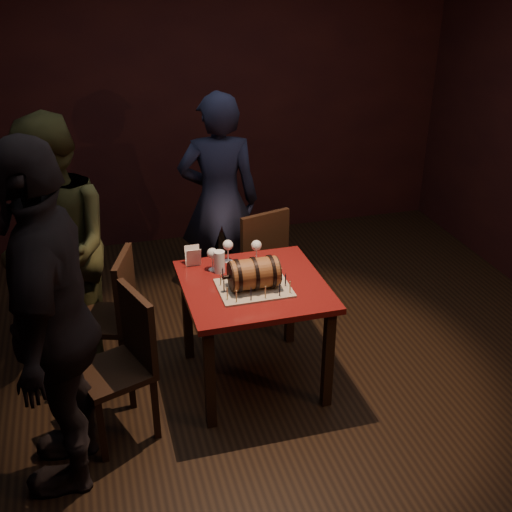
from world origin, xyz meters
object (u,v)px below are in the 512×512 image
object	(u,v)px
person_left_rear	(57,248)
person_left_front	(53,322)
chair_left_rear	(112,311)
wine_glass_right	(256,246)
chair_left_front	(125,357)
pub_table	(254,298)
person_back	(219,202)
wine_glass_mid	(228,246)
barrel_cake	(254,274)
pint_of_ale	(219,262)
chair_back	(258,258)
wine_glass_left	(212,254)

from	to	relation	value
person_left_rear	person_left_front	size ratio (longest dim) A/B	0.90
person_left_front	chair_left_rear	bearing A→B (deg)	168.10
wine_glass_right	chair_left_front	bearing A→B (deg)	-150.10
pub_table	person_back	bearing A→B (deg)	88.20
wine_glass_mid	wine_glass_right	xyz separation A→B (m)	(0.18, -0.06, 0.00)
chair_left_front	wine_glass_right	bearing A→B (deg)	29.90
barrel_cake	wine_glass_right	distance (m)	0.37
person_left_rear	pub_table	bearing A→B (deg)	44.89
pint_of_ale	person_left_front	size ratio (longest dim) A/B	0.08
pint_of_ale	person_back	size ratio (longest dim) A/B	0.09
wine_glass_right	person_left_front	world-z (taller)	person_left_front
wine_glass_right	person_back	bearing A→B (deg)	94.16
chair_left_rear	person_back	xyz separation A→B (m)	(0.93, 0.86, 0.35)
chair_back	pint_of_ale	bearing A→B (deg)	-126.92
wine_glass_mid	chair_left_rear	world-z (taller)	chair_left_rear
pub_table	wine_glass_mid	world-z (taller)	wine_glass_mid
chair_left_front	wine_glass_mid	bearing A→B (deg)	38.12
person_back	person_left_front	world-z (taller)	person_left_front
chair_left_rear	person_left_rear	size ratio (longest dim) A/B	0.52
person_left_rear	chair_back	bearing A→B (deg)	78.50
wine_glass_mid	chair_left_rear	distance (m)	0.88
pub_table	person_left_rear	xyz separation A→B (m)	(-1.19, 0.58, 0.25)
person_left_front	pint_of_ale	bearing A→B (deg)	134.65
pub_table	barrel_cake	size ratio (longest dim) A/B	2.51
wine_glass_right	pub_table	bearing A→B (deg)	-108.98
chair_back	barrel_cake	bearing A→B (deg)	-107.53
chair_back	person_left_rear	distance (m)	1.50
pint_of_ale	pub_table	bearing A→B (deg)	-50.28
chair_back	chair_left_front	bearing A→B (deg)	-136.85
wine_glass_left	chair_left_rear	world-z (taller)	chair_left_rear
chair_left_rear	person_back	distance (m)	1.31
wine_glass_left	wine_glass_mid	distance (m)	0.16
chair_left_front	person_left_front	bearing A→B (deg)	-143.81
wine_glass_left	person_left_rear	bearing A→B (deg)	161.39
wine_glass_right	chair_back	world-z (taller)	chair_back
chair_left_rear	person_left_rear	world-z (taller)	person_left_rear
chair_back	person_back	xyz separation A→B (m)	(-0.21, 0.37, 0.35)
barrel_cake	pint_of_ale	world-z (taller)	barrel_cake
pub_table	wine_glass_right	size ratio (longest dim) A/B	5.59
wine_glass_right	chair_left_front	xyz separation A→B (m)	(-0.96, -0.55, -0.35)
person_left_rear	person_left_front	bearing A→B (deg)	-19.78
wine_glass_left	person_left_front	distance (m)	1.26
pint_of_ale	chair_back	distance (m)	0.77
pint_of_ale	chair_left_front	world-z (taller)	chair_left_front
pint_of_ale	chair_left_front	size ratio (longest dim) A/B	0.16
wine_glass_mid	barrel_cake	bearing A→B (deg)	-80.60
pub_table	pint_of_ale	distance (m)	0.33
barrel_cake	pub_table	bearing A→B (deg)	75.91
wine_glass_mid	chair_left_front	distance (m)	1.04
barrel_cake	wine_glass_mid	size ratio (longest dim) A/B	2.22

